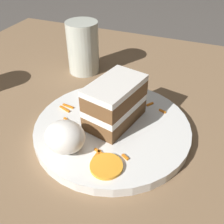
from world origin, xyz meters
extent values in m
plane|color=#4C4742|center=(0.00, 0.00, 0.00)|extent=(6.00, 6.00, 0.00)
cube|color=#846647|center=(0.00, 0.00, 0.02)|extent=(1.09, 0.98, 0.04)
cylinder|color=white|center=(0.00, 0.00, 0.04)|extent=(0.28, 0.28, 0.02)
cube|color=brown|center=(0.00, -0.01, 0.07)|extent=(0.09, 0.12, 0.03)
cube|color=white|center=(0.00, -0.01, 0.09)|extent=(0.09, 0.12, 0.01)
cube|color=brown|center=(0.00, -0.01, 0.11)|extent=(0.09, 0.12, 0.03)
cube|color=white|center=(0.00, -0.01, 0.13)|extent=(0.09, 0.12, 0.01)
ellipsoid|color=white|center=(0.05, 0.08, 0.08)|extent=(0.07, 0.06, 0.05)
cylinder|color=orange|center=(-0.03, 0.10, 0.06)|extent=(0.05, 0.05, 0.01)
cube|color=orange|center=(-0.01, 0.07, 0.05)|extent=(0.02, 0.01, 0.00)
cube|color=orange|center=(0.10, -0.02, 0.05)|extent=(0.03, 0.01, 0.00)
cube|color=orange|center=(0.10, -0.01, 0.05)|extent=(0.03, 0.01, 0.00)
cube|color=orange|center=(0.06, -0.08, 0.05)|extent=(0.02, 0.01, 0.00)
cube|color=orange|center=(0.08, 0.02, 0.05)|extent=(0.02, 0.01, 0.00)
cube|color=orange|center=(-0.08, -0.07, 0.05)|extent=(0.01, 0.01, 0.00)
cube|color=orange|center=(-0.05, 0.07, 0.05)|extent=(0.01, 0.01, 0.00)
cube|color=orange|center=(-0.05, -0.08, 0.05)|extent=(0.01, 0.02, 0.00)
cube|color=orange|center=(-0.01, 0.08, 0.05)|extent=(0.01, 0.02, 0.00)
cylinder|color=beige|center=(0.15, -0.19, 0.10)|extent=(0.08, 0.08, 0.12)
cylinder|color=silver|center=(0.15, -0.19, 0.06)|extent=(0.07, 0.07, 0.04)
camera|label=1|loc=(-0.14, 0.34, 0.36)|focal=42.00mm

